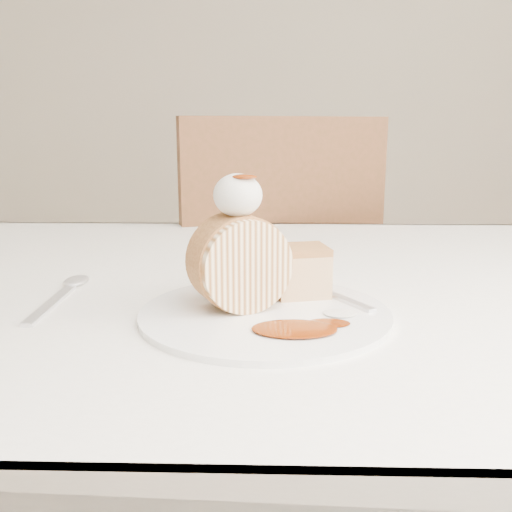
{
  "coord_description": "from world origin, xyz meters",
  "views": [
    {
      "loc": [
        -0.01,
        -0.56,
        0.96
      ],
      "look_at": [
        -0.03,
        0.05,
        0.82
      ],
      "focal_mm": 40.0,
      "sensor_mm": 36.0,
      "label": 1
    }
  ],
  "objects": [
    {
      "name": "cake_chunk",
      "position": [
        0.02,
        0.1,
        0.78
      ],
      "size": [
        0.07,
        0.07,
        0.05
      ],
      "primitive_type": "cube",
      "rotation": [
        0.0,
        0.0,
        0.22
      ],
      "color": "#B67E45",
      "rests_on": "plate"
    },
    {
      "name": "whipped_cream",
      "position": [
        -0.05,
        0.05,
        0.88
      ],
      "size": [
        0.05,
        0.05,
        0.05
      ],
      "primitive_type": "ellipsoid",
      "color": "silver",
      "rests_on": "roulade_slice"
    },
    {
      "name": "fork",
      "position": [
        0.07,
        0.09,
        0.76
      ],
      "size": [
        0.11,
        0.15,
        0.0
      ],
      "primitive_type": "cube",
      "rotation": [
        0.0,
        0.0,
        0.56
      ],
      "color": "silver",
      "rests_on": "plate"
    },
    {
      "name": "chair_far",
      "position": [
        -0.02,
        0.79,
        0.56
      ],
      "size": [
        0.58,
        0.58,
        0.97
      ],
      "rotation": [
        0.0,
        0.0,
        3.45
      ],
      "color": "brown",
      "rests_on": "ground"
    },
    {
      "name": "roulade_slice",
      "position": [
        -0.05,
        0.05,
        0.81
      ],
      "size": [
        0.12,
        0.1,
        0.1
      ],
      "primitive_type": "cylinder",
      "rotation": [
        1.57,
        0.0,
        0.45
      ],
      "color": "#FFE3B1",
      "rests_on": "plate"
    },
    {
      "name": "spoon",
      "position": [
        -0.27,
        0.07,
        0.75
      ],
      "size": [
        0.03,
        0.18,
        0.0
      ],
      "primitive_type": "cube",
      "rotation": [
        0.0,
        0.0,
        0.02
      ],
      "color": "silver",
      "rests_on": "table"
    },
    {
      "name": "caramel_drizzle",
      "position": [
        -0.04,
        0.04,
        0.91
      ],
      "size": [
        0.03,
        0.02,
        0.01
      ],
      "primitive_type": "ellipsoid",
      "color": "#682204",
      "rests_on": "whipped_cream"
    },
    {
      "name": "table",
      "position": [
        0.0,
        0.2,
        0.66
      ],
      "size": [
        1.4,
        0.9,
        0.75
      ],
      "color": "white",
      "rests_on": "ground"
    },
    {
      "name": "plate",
      "position": [
        -0.02,
        0.04,
        0.75
      ],
      "size": [
        0.33,
        0.33,
        0.01
      ],
      "primitive_type": "cylinder",
      "rotation": [
        0.0,
        0.0,
        0.22
      ],
      "color": "white",
      "rests_on": "table"
    },
    {
      "name": "caramel_pool",
      "position": [
        0.01,
        -0.02,
        0.76
      ],
      "size": [
        0.1,
        0.07,
        0.0
      ],
      "primitive_type": null,
      "rotation": [
        0.0,
        0.0,
        0.22
      ],
      "color": "#682204",
      "rests_on": "plate"
    }
  ]
}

